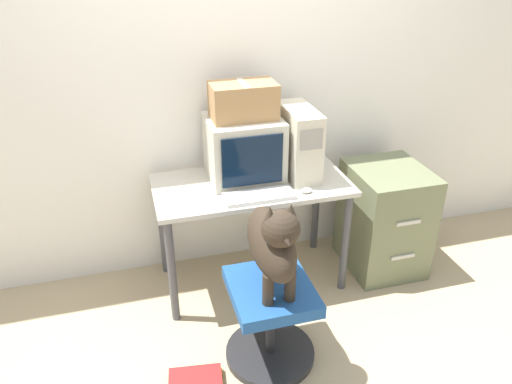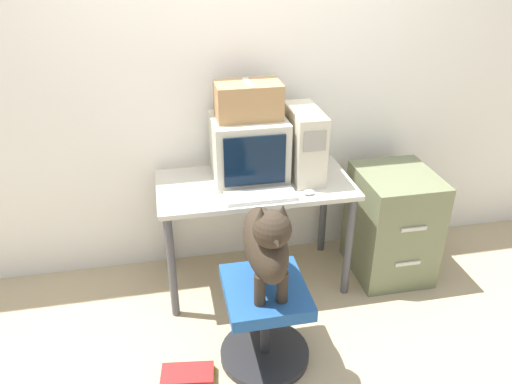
{
  "view_description": "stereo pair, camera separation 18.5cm",
  "coord_description": "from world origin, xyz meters",
  "px_view_note": "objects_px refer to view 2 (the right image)",
  "views": [
    {
      "loc": [
        -0.71,
        -2.34,
        2.13
      ],
      "look_at": [
        -0.05,
        0.01,
        0.83
      ],
      "focal_mm": 35.0,
      "sensor_mm": 36.0,
      "label": 1
    },
    {
      "loc": [
        -0.53,
        -2.39,
        2.13
      ],
      "look_at": [
        -0.05,
        0.01,
        0.83
      ],
      "focal_mm": 35.0,
      "sensor_mm": 36.0,
      "label": 2
    }
  ],
  "objects_px": {
    "office_chair": "(265,319)",
    "book_stack_floor": "(189,377)",
    "pc_tower": "(304,143)",
    "dog": "(267,243)",
    "keyboard": "(261,196)",
    "filing_cabinet": "(392,224)",
    "cardboard_box": "(248,101)",
    "crt_monitor": "(249,148)"
  },
  "relations": [
    {
      "from": "dog",
      "to": "filing_cabinet",
      "type": "xyz_separation_m",
      "value": [
        1.01,
        0.64,
        -0.4
      ]
    },
    {
      "from": "pc_tower",
      "to": "office_chair",
      "type": "xyz_separation_m",
      "value": [
        -0.4,
        -0.74,
        -0.68
      ]
    },
    {
      "from": "crt_monitor",
      "to": "book_stack_floor",
      "type": "distance_m",
      "value": 1.35
    },
    {
      "from": "filing_cabinet",
      "to": "dog",
      "type": "bearing_deg",
      "value": -147.5
    },
    {
      "from": "crt_monitor",
      "to": "office_chair",
      "type": "distance_m",
      "value": 1.03
    },
    {
      "from": "cardboard_box",
      "to": "book_stack_floor",
      "type": "xyz_separation_m",
      "value": [
        -0.49,
        -0.88,
        -1.2
      ]
    },
    {
      "from": "pc_tower",
      "to": "office_chair",
      "type": "bearing_deg",
      "value": -118.36
    },
    {
      "from": "keyboard",
      "to": "book_stack_floor",
      "type": "xyz_separation_m",
      "value": [
        -0.51,
        -0.59,
        -0.72
      ]
    },
    {
      "from": "crt_monitor",
      "to": "cardboard_box",
      "type": "xyz_separation_m",
      "value": [
        0.0,
        0.0,
        0.3
      ]
    },
    {
      "from": "office_chair",
      "to": "filing_cabinet",
      "type": "bearing_deg",
      "value": 31.9
    },
    {
      "from": "keyboard",
      "to": "filing_cabinet",
      "type": "relative_size",
      "value": 0.56
    },
    {
      "from": "office_chair",
      "to": "pc_tower",
      "type": "bearing_deg",
      "value": 61.64
    },
    {
      "from": "crt_monitor",
      "to": "office_chair",
      "type": "height_order",
      "value": "crt_monitor"
    },
    {
      "from": "keyboard",
      "to": "crt_monitor",
      "type": "bearing_deg",
      "value": 92.76
    },
    {
      "from": "office_chair",
      "to": "dog",
      "type": "bearing_deg",
      "value": -90.0
    },
    {
      "from": "office_chair",
      "to": "filing_cabinet",
      "type": "distance_m",
      "value": 1.19
    },
    {
      "from": "pc_tower",
      "to": "filing_cabinet",
      "type": "bearing_deg",
      "value": -10.66
    },
    {
      "from": "pc_tower",
      "to": "dog",
      "type": "height_order",
      "value": "pc_tower"
    },
    {
      "from": "dog",
      "to": "pc_tower",
      "type": "bearing_deg",
      "value": 62.11
    },
    {
      "from": "office_chair",
      "to": "book_stack_floor",
      "type": "xyz_separation_m",
      "value": [
        -0.43,
        -0.09,
        -0.24
      ]
    },
    {
      "from": "crt_monitor",
      "to": "cardboard_box",
      "type": "height_order",
      "value": "cardboard_box"
    },
    {
      "from": "pc_tower",
      "to": "book_stack_floor",
      "type": "xyz_separation_m",
      "value": [
        -0.83,
        -0.83,
        -0.92
      ]
    },
    {
      "from": "crt_monitor",
      "to": "dog",
      "type": "height_order",
      "value": "crt_monitor"
    },
    {
      "from": "book_stack_floor",
      "to": "keyboard",
      "type": "bearing_deg",
      "value": 49.19
    },
    {
      "from": "dog",
      "to": "office_chair",
      "type": "bearing_deg",
      "value": 90.0
    },
    {
      "from": "book_stack_floor",
      "to": "pc_tower",
      "type": "bearing_deg",
      "value": 45.13
    },
    {
      "from": "office_chair",
      "to": "crt_monitor",
      "type": "bearing_deg",
      "value": 85.43
    },
    {
      "from": "keyboard",
      "to": "book_stack_floor",
      "type": "bearing_deg",
      "value": -130.81
    },
    {
      "from": "keyboard",
      "to": "office_chair",
      "type": "bearing_deg",
      "value": -98.85
    },
    {
      "from": "office_chair",
      "to": "book_stack_floor",
      "type": "relative_size",
      "value": 1.65
    },
    {
      "from": "pc_tower",
      "to": "filing_cabinet",
      "type": "relative_size",
      "value": 0.59
    },
    {
      "from": "cardboard_box",
      "to": "crt_monitor",
      "type": "bearing_deg",
      "value": -90.0
    },
    {
      "from": "pc_tower",
      "to": "dog",
      "type": "xyz_separation_m",
      "value": [
        -0.4,
        -0.76,
        -0.18
      ]
    },
    {
      "from": "pc_tower",
      "to": "keyboard",
      "type": "distance_m",
      "value": 0.45
    },
    {
      "from": "office_chair",
      "to": "cardboard_box",
      "type": "bearing_deg",
      "value": 85.46
    },
    {
      "from": "keyboard",
      "to": "cardboard_box",
      "type": "xyz_separation_m",
      "value": [
        -0.01,
        0.3,
        0.48
      ]
    },
    {
      "from": "crt_monitor",
      "to": "cardboard_box",
      "type": "bearing_deg",
      "value": 90.0
    },
    {
      "from": "dog",
      "to": "book_stack_floor",
      "type": "distance_m",
      "value": 0.86
    },
    {
      "from": "crt_monitor",
      "to": "filing_cabinet",
      "type": "relative_size",
      "value": 0.6
    },
    {
      "from": "cardboard_box",
      "to": "dog",
      "type": "bearing_deg",
      "value": -94.46
    },
    {
      "from": "filing_cabinet",
      "to": "pc_tower",
      "type": "bearing_deg",
      "value": 169.34
    },
    {
      "from": "pc_tower",
      "to": "book_stack_floor",
      "type": "height_order",
      "value": "pc_tower"
    }
  ]
}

